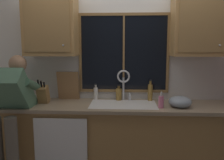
{
  "coord_description": "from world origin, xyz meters",
  "views": [
    {
      "loc": [
        0.03,
        -3.12,
        1.64
      ],
      "look_at": [
        -0.12,
        -0.3,
        1.22
      ],
      "focal_mm": 38.32,
      "sensor_mm": 36.0,
      "label": 1
    }
  ],
  "objects_px": {
    "bottle_tall_clear": "(96,93)",
    "cutting_board": "(68,86)",
    "person_standing": "(10,107)",
    "mixing_bowl": "(180,102)",
    "bottle_green_glass": "(119,94)",
    "bottle_amber_small": "(150,92)",
    "knife_block": "(43,95)",
    "soap_dispenser": "(161,102)"
  },
  "relations": [
    {
      "from": "cutting_board",
      "to": "bottle_amber_small",
      "type": "bearing_deg",
      "value": 0.2
    },
    {
      "from": "bottle_amber_small",
      "to": "cutting_board",
      "type": "bearing_deg",
      "value": -179.8
    },
    {
      "from": "bottle_green_glass",
      "to": "mixing_bowl",
      "type": "bearing_deg",
      "value": -22.55
    },
    {
      "from": "person_standing",
      "to": "bottle_green_glass",
      "type": "relative_size",
      "value": 7.51
    },
    {
      "from": "cutting_board",
      "to": "knife_block",
      "type": "bearing_deg",
      "value": -141.85
    },
    {
      "from": "person_standing",
      "to": "knife_block",
      "type": "relative_size",
      "value": 4.71
    },
    {
      "from": "person_standing",
      "to": "bottle_tall_clear",
      "type": "xyz_separation_m",
      "value": [
        0.91,
        0.53,
        0.06
      ]
    },
    {
      "from": "cutting_board",
      "to": "bottle_tall_clear",
      "type": "xyz_separation_m",
      "value": [
        0.36,
        0.03,
        -0.1
      ]
    },
    {
      "from": "cutting_board",
      "to": "bottle_green_glass",
      "type": "height_order",
      "value": "cutting_board"
    },
    {
      "from": "cutting_board",
      "to": "mixing_bowl",
      "type": "relative_size",
      "value": 1.43
    },
    {
      "from": "mixing_bowl",
      "to": "bottle_amber_small",
      "type": "bearing_deg",
      "value": 136.67
    },
    {
      "from": "knife_block",
      "to": "bottle_amber_small",
      "type": "relative_size",
      "value": 1.18
    },
    {
      "from": "person_standing",
      "to": "cutting_board",
      "type": "bearing_deg",
      "value": 42.36
    },
    {
      "from": "cutting_board",
      "to": "mixing_bowl",
      "type": "xyz_separation_m",
      "value": [
        1.38,
        -0.29,
        -0.13
      ]
    },
    {
      "from": "soap_dispenser",
      "to": "bottle_green_glass",
      "type": "relative_size",
      "value": 0.95
    },
    {
      "from": "bottle_amber_small",
      "to": "person_standing",
      "type": "bearing_deg",
      "value": -162.63
    },
    {
      "from": "soap_dispenser",
      "to": "bottle_tall_clear",
      "type": "bearing_deg",
      "value": 154.63
    },
    {
      "from": "cutting_board",
      "to": "bottle_amber_small",
      "type": "height_order",
      "value": "cutting_board"
    },
    {
      "from": "bottle_tall_clear",
      "to": "mixing_bowl",
      "type": "bearing_deg",
      "value": -17.46
    },
    {
      "from": "knife_block",
      "to": "bottle_green_glass",
      "type": "bearing_deg",
      "value": 13.02
    },
    {
      "from": "person_standing",
      "to": "knife_block",
      "type": "distance_m",
      "value": 0.42
    },
    {
      "from": "bottle_tall_clear",
      "to": "bottle_amber_small",
      "type": "distance_m",
      "value": 0.71
    },
    {
      "from": "soap_dispenser",
      "to": "bottle_amber_small",
      "type": "bearing_deg",
      "value": 103.96
    },
    {
      "from": "knife_block",
      "to": "cutting_board",
      "type": "xyz_separation_m",
      "value": [
        0.26,
        0.21,
        0.08
      ]
    },
    {
      "from": "knife_block",
      "to": "soap_dispenser",
      "type": "bearing_deg",
      "value": -5.67
    },
    {
      "from": "bottle_tall_clear",
      "to": "cutting_board",
      "type": "bearing_deg",
      "value": -175.31
    },
    {
      "from": "person_standing",
      "to": "knife_block",
      "type": "height_order",
      "value": "person_standing"
    },
    {
      "from": "mixing_bowl",
      "to": "bottle_tall_clear",
      "type": "relative_size",
      "value": 1.28
    },
    {
      "from": "knife_block",
      "to": "cutting_board",
      "type": "bearing_deg",
      "value": 38.15
    },
    {
      "from": "knife_block",
      "to": "mixing_bowl",
      "type": "xyz_separation_m",
      "value": [
        1.64,
        -0.08,
        -0.05
      ]
    },
    {
      "from": "person_standing",
      "to": "bottle_green_glass",
      "type": "distance_m",
      "value": 1.31
    },
    {
      "from": "mixing_bowl",
      "to": "bottle_green_glass",
      "type": "distance_m",
      "value": 0.78
    },
    {
      "from": "person_standing",
      "to": "soap_dispenser",
      "type": "xyz_separation_m",
      "value": [
        1.7,
        0.15,
        0.05
      ]
    },
    {
      "from": "mixing_bowl",
      "to": "bottle_amber_small",
      "type": "relative_size",
      "value": 0.97
    },
    {
      "from": "mixing_bowl",
      "to": "bottle_amber_small",
      "type": "distance_m",
      "value": 0.44
    },
    {
      "from": "cutting_board",
      "to": "soap_dispenser",
      "type": "relative_size",
      "value": 1.97
    },
    {
      "from": "mixing_bowl",
      "to": "bottle_green_glass",
      "type": "xyz_separation_m",
      "value": [
        -0.72,
        0.3,
        0.02
      ]
    },
    {
      "from": "soap_dispenser",
      "to": "bottle_amber_small",
      "type": "distance_m",
      "value": 0.37
    },
    {
      "from": "person_standing",
      "to": "bottle_amber_small",
      "type": "xyz_separation_m",
      "value": [
        1.62,
        0.51,
        0.09
      ]
    },
    {
      "from": "mixing_bowl",
      "to": "knife_block",
      "type": "bearing_deg",
      "value": 177.05
    },
    {
      "from": "person_standing",
      "to": "bottle_tall_clear",
      "type": "distance_m",
      "value": 1.05
    },
    {
      "from": "person_standing",
      "to": "knife_block",
      "type": "bearing_deg",
      "value": 45.82
    }
  ]
}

